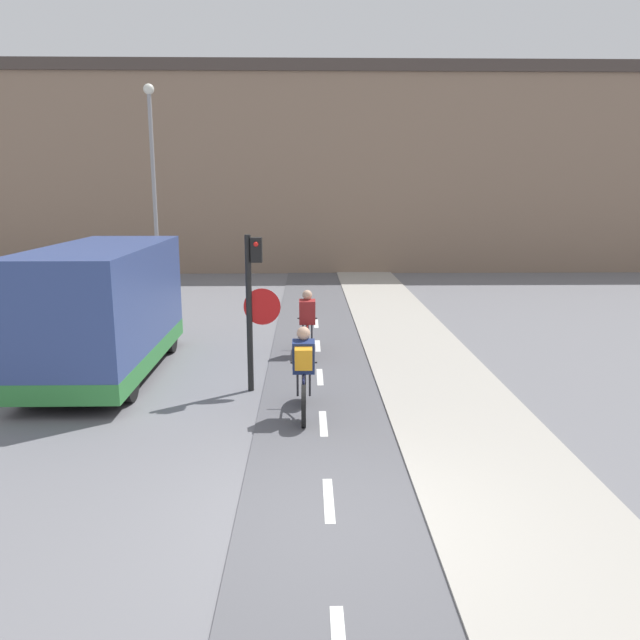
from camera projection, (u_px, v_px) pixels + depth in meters
name	position (u px, v px, depth m)	size (l,w,h in m)	color
ground_plane	(330.00, 523.00, 7.01)	(120.00, 120.00, 0.00)	slate
bike_lane	(330.00, 522.00, 7.01)	(2.15, 60.00, 0.02)	#56565B
sidewalk_strip	(531.00, 519.00, 7.05)	(2.40, 60.00, 0.05)	#A8A399
building_row_background	(312.00, 171.00, 29.19)	(60.00, 5.20, 8.98)	#89705B
traffic_light_pole	(254.00, 295.00, 11.25)	(0.67, 0.25, 2.89)	black
street_lamp_far	(153.00, 169.00, 21.47)	(0.36, 0.36, 7.14)	gray
cyclist_near	(304.00, 374.00, 10.17)	(0.46, 1.69, 1.51)	black
cyclist_far	(307.00, 326.00, 14.04)	(0.46, 1.63, 1.48)	black
van	(105.00, 312.00, 12.40)	(2.01, 5.25, 2.60)	#334784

